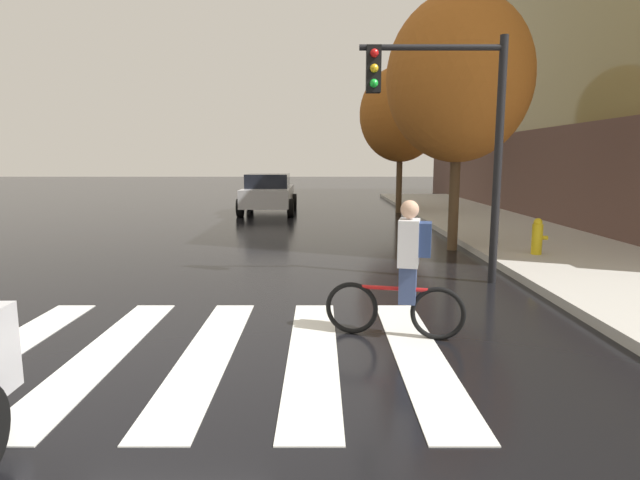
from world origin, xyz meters
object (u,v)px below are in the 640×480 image
fire_hydrant (536,237)px  street_tree_near (458,79)px  cyclist (404,270)px  traffic_light_near (450,118)px  sedan_mid (267,193)px  street_tree_mid (400,114)px

fire_hydrant → street_tree_near: (-1.45, 1.41, 3.47)m
cyclist → traffic_light_near: bearing=67.3°
traffic_light_near → sedan_mid: bearing=109.6°
traffic_light_near → street_tree_near: (0.97, 3.36, 1.14)m
street_tree_mid → sedan_mid: bearing=-179.4°
traffic_light_near → street_tree_mid: bearing=85.3°
fire_hydrant → street_tree_mid: street_tree_mid is taller
cyclist → fire_hydrant: bearing=53.1°
sedan_mid → fire_hydrant: bearing=-56.5°
cyclist → street_tree_near: bearing=70.8°
sedan_mid → cyclist: 15.31m
traffic_light_near → street_tree_mid: size_ratio=0.72×
traffic_light_near → fire_hydrant: bearing=38.9°
sedan_mid → street_tree_mid: 6.17m
sedan_mid → street_tree_mid: street_tree_mid is taller
sedan_mid → traffic_light_near: (4.32, -12.13, 2.04)m
sedan_mid → street_tree_mid: size_ratio=0.79×
sedan_mid → street_tree_near: 10.72m
street_tree_near → fire_hydrant: bearing=-44.2°
street_tree_near → street_tree_mid: bearing=89.8°
cyclist → fire_hydrant: (3.62, 4.82, -0.31)m
sedan_mid → cyclist: bearing=-78.2°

